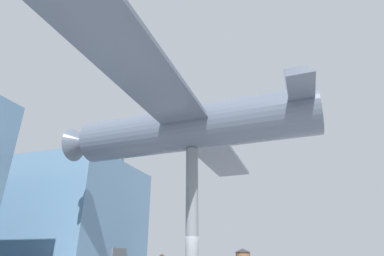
% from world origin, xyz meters
% --- Properties ---
extents(glass_pavilion_right, '(8.87, 15.23, 9.02)m').
position_xyz_m(glass_pavilion_right, '(7.13, 15.29, 4.22)').
color(glass_pavilion_right, slate).
rests_on(glass_pavilion_right, ground_plane).
extents(support_pylon_central, '(0.55, 0.55, 6.34)m').
position_xyz_m(support_pylon_central, '(0.00, 0.00, 3.17)').
color(support_pylon_central, slate).
rests_on(support_pylon_central, ground_plane).
extents(suspended_airplane, '(18.60, 13.11, 3.32)m').
position_xyz_m(suspended_airplane, '(0.01, 0.30, 7.42)').
color(suspended_airplane, '#4C5666').
rests_on(suspended_airplane, support_pylon_central).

